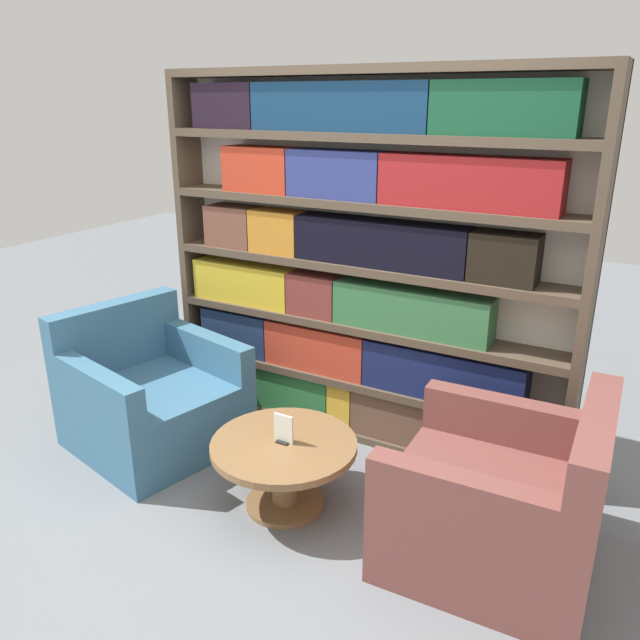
% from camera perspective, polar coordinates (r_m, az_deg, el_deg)
% --- Properties ---
extents(ground_plane, '(14.00, 14.00, 0.00)m').
position_cam_1_polar(ground_plane, '(3.41, -6.05, -18.73)').
color(ground_plane, slate).
extents(bookshelf, '(2.66, 0.30, 2.28)m').
position_cam_1_polar(bookshelf, '(3.87, 3.41, 4.78)').
color(bookshelf, silver).
rests_on(bookshelf, ground_plane).
extents(armchair_left, '(1.11, 1.09, 0.87)m').
position_cam_1_polar(armchair_left, '(4.16, -15.20, -7.00)').
color(armchair_left, '#386684').
rests_on(armchair_left, ground_plane).
extents(armchair_right, '(0.96, 0.93, 0.87)m').
position_cam_1_polar(armchair_right, '(3.19, 16.19, -15.98)').
color(armchair_right, brown).
rests_on(armchair_right, ground_plane).
extents(coffee_table, '(0.78, 0.78, 0.39)m').
position_cam_1_polar(coffee_table, '(3.42, -3.29, -12.67)').
color(coffee_table, brown).
rests_on(coffee_table, ground_plane).
extents(table_sign, '(0.11, 0.06, 0.16)m').
position_cam_1_polar(table_sign, '(3.33, -3.35, -10.06)').
color(table_sign, black).
rests_on(table_sign, coffee_table).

